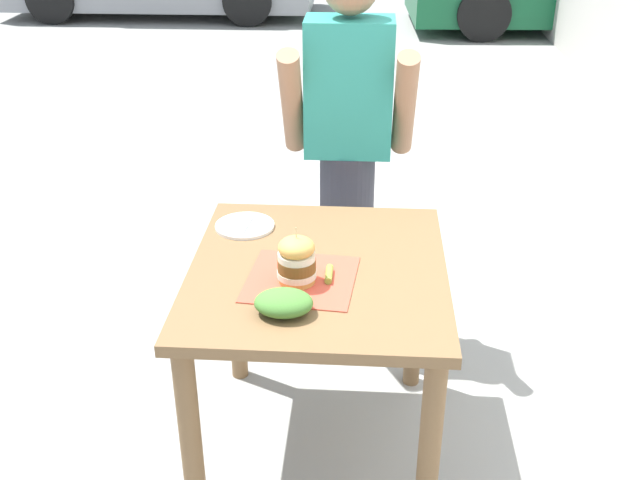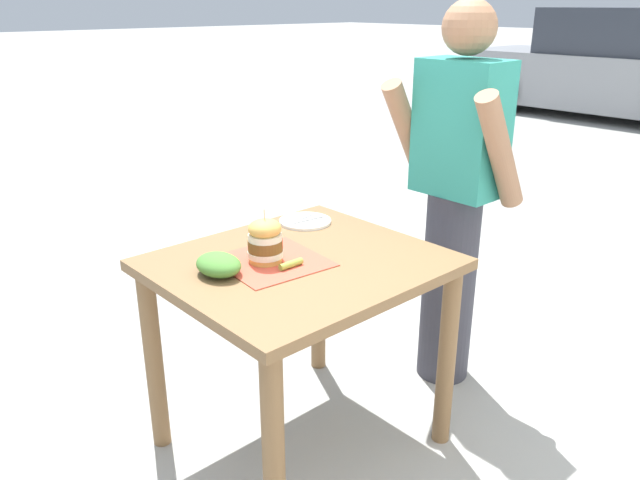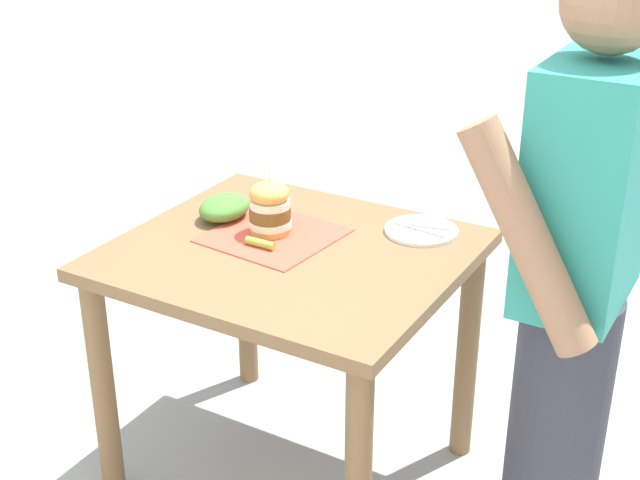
# 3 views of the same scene
# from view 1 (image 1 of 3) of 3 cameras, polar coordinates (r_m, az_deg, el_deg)

# --- Properties ---
(ground_plane) EXTENTS (80.00, 80.00, 0.00)m
(ground_plane) POSITION_cam_1_polar(r_m,az_deg,el_deg) (3.00, -0.13, -15.45)
(ground_plane) COLOR #9E9E99
(patio_table) EXTENTS (0.87, 0.97, 0.80)m
(patio_table) POSITION_cam_1_polar(r_m,az_deg,el_deg) (2.60, -0.15, -4.79)
(patio_table) COLOR brown
(patio_table) RESTS_ON ground
(serving_paper) EXTENTS (0.38, 0.38, 0.00)m
(serving_paper) POSITION_cam_1_polar(r_m,az_deg,el_deg) (2.45, -1.45, -2.99)
(serving_paper) COLOR #D64C38
(serving_paper) RESTS_ON patio_table
(sandwich) EXTENTS (0.13, 0.13, 0.20)m
(sandwich) POSITION_cam_1_polar(r_m,az_deg,el_deg) (2.39, -1.80, -1.52)
(sandwich) COLOR gold
(sandwich) RESTS_ON serving_paper
(pickle_spear) EXTENTS (0.02, 0.09, 0.02)m
(pickle_spear) POSITION_cam_1_polar(r_m,az_deg,el_deg) (2.45, 0.69, -2.62)
(pickle_spear) COLOR #8EA83D
(pickle_spear) RESTS_ON serving_paper
(side_plate_with_forks) EXTENTS (0.22, 0.22, 0.02)m
(side_plate_with_forks) POSITION_cam_1_polar(r_m,az_deg,el_deg) (2.80, -5.75, 1.09)
(side_plate_with_forks) COLOR white
(side_plate_with_forks) RESTS_ON patio_table
(side_salad) EXTENTS (0.18, 0.14, 0.07)m
(side_salad) POSITION_cam_1_polar(r_m,az_deg,el_deg) (2.26, -2.79, -4.80)
(side_salad) COLOR #477F33
(side_salad) RESTS_ON patio_table
(diner_across_table) EXTENTS (0.55, 0.35, 1.69)m
(diner_across_table) POSITION_cam_1_polar(r_m,az_deg,el_deg) (3.23, 2.11, 6.47)
(diner_across_table) COLOR #33333D
(diner_across_table) RESTS_ON ground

